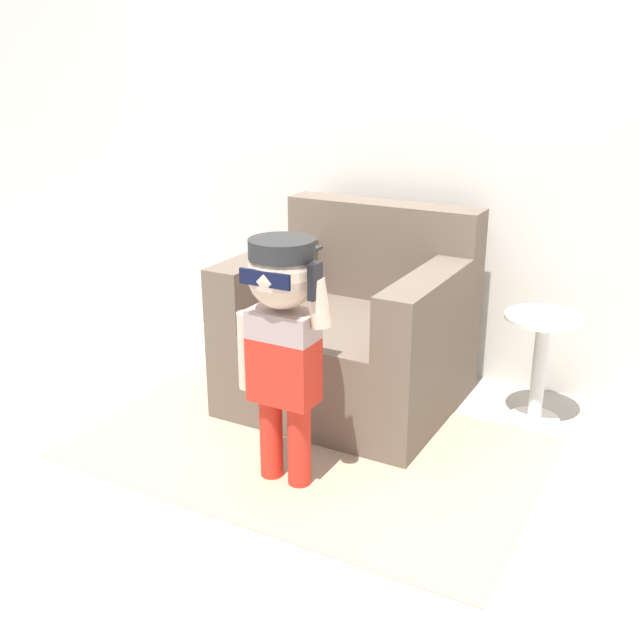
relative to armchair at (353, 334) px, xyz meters
name	(u,v)px	position (x,y,z in m)	size (l,w,h in m)	color
ground_plane	(291,407)	(-0.21, -0.23, -0.33)	(10.00, 10.00, 0.00)	#ADA89E
wall_back	(368,115)	(-0.21, 0.57, 0.97)	(10.00, 0.05, 2.60)	silver
armchair	(353,334)	(0.00, 0.00, 0.00)	(0.99, 0.92, 0.91)	#6B5B4C
person_child	(283,325)	(0.10, -0.79, 0.32)	(0.40, 0.30, 0.97)	red
side_table	(540,359)	(0.84, 0.18, -0.02)	(0.35, 0.35, 0.51)	white
rug	(307,447)	(0.05, -0.54, -0.33)	(1.92, 1.21, 0.01)	tan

